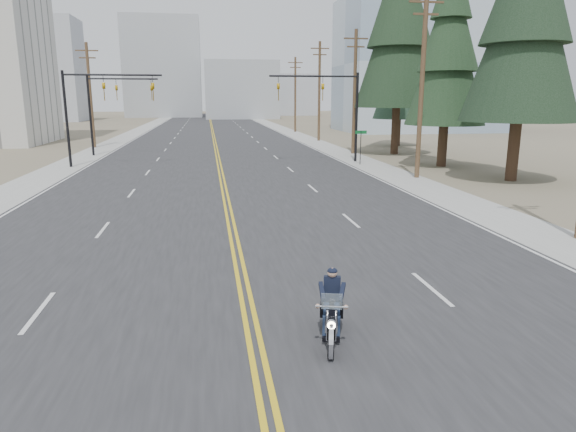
# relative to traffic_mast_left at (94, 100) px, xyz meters

# --- Properties ---
(ground_plane) EXTENTS (400.00, 400.00, 0.00)m
(ground_plane) POSITION_rel_traffic_mast_left_xyz_m (8.98, -32.00, -4.94)
(ground_plane) COLOR #776D56
(ground_plane) RESTS_ON ground
(road) EXTENTS (20.00, 200.00, 0.01)m
(road) POSITION_rel_traffic_mast_left_xyz_m (8.98, 38.00, -4.93)
(road) COLOR #303033
(road) RESTS_ON ground
(sidewalk_left) EXTENTS (3.00, 200.00, 0.01)m
(sidewalk_left) POSITION_rel_traffic_mast_left_xyz_m (-2.52, 38.00, -4.93)
(sidewalk_left) COLOR #A5A5A0
(sidewalk_left) RESTS_ON ground
(sidewalk_right) EXTENTS (3.00, 200.00, 0.01)m
(sidewalk_right) POSITION_rel_traffic_mast_left_xyz_m (20.48, 38.00, -4.93)
(sidewalk_right) COLOR #A5A5A0
(sidewalk_right) RESTS_ON ground
(traffic_mast_left) EXTENTS (7.10, 0.26, 7.00)m
(traffic_mast_left) POSITION_rel_traffic_mast_left_xyz_m (0.00, 0.00, 0.00)
(traffic_mast_left) COLOR black
(traffic_mast_left) RESTS_ON ground
(traffic_mast_right) EXTENTS (7.10, 0.26, 7.00)m
(traffic_mast_right) POSITION_rel_traffic_mast_left_xyz_m (17.95, 0.00, 0.00)
(traffic_mast_right) COLOR black
(traffic_mast_right) RESTS_ON ground
(traffic_mast_far) EXTENTS (6.10, 0.26, 7.00)m
(traffic_mast_far) POSITION_rel_traffic_mast_left_xyz_m (-0.33, 8.00, -0.06)
(traffic_mast_far) COLOR black
(traffic_mast_far) RESTS_ON ground
(street_sign) EXTENTS (0.90, 0.06, 2.62)m
(street_sign) POSITION_rel_traffic_mast_left_xyz_m (19.78, -2.00, -3.13)
(street_sign) COLOR black
(street_sign) RESTS_ON ground
(utility_pole_b) EXTENTS (2.20, 0.30, 11.50)m
(utility_pole_b) POSITION_rel_traffic_mast_left_xyz_m (21.48, -9.00, 1.05)
(utility_pole_b) COLOR brown
(utility_pole_b) RESTS_ON ground
(utility_pole_c) EXTENTS (2.20, 0.30, 11.00)m
(utility_pole_c) POSITION_rel_traffic_mast_left_xyz_m (21.48, 6.00, 0.79)
(utility_pole_c) COLOR brown
(utility_pole_c) RESTS_ON ground
(utility_pole_d) EXTENTS (2.20, 0.30, 11.50)m
(utility_pole_d) POSITION_rel_traffic_mast_left_xyz_m (21.48, 21.00, 1.05)
(utility_pole_d) COLOR brown
(utility_pole_d) RESTS_ON ground
(utility_pole_e) EXTENTS (2.20, 0.30, 11.00)m
(utility_pole_e) POSITION_rel_traffic_mast_left_xyz_m (21.48, 38.00, 0.79)
(utility_pole_e) COLOR brown
(utility_pole_e) RESTS_ON ground
(utility_pole_left) EXTENTS (2.20, 0.30, 10.50)m
(utility_pole_left) POSITION_rel_traffic_mast_left_xyz_m (-3.52, 16.00, 0.54)
(utility_pole_left) COLOR brown
(utility_pole_left) RESTS_ON ground
(glass_building) EXTENTS (24.00, 16.00, 20.00)m
(glass_building) POSITION_rel_traffic_mast_left_xyz_m (40.98, 38.00, 5.06)
(glass_building) COLOR #9EB5CC
(glass_building) RESTS_ON ground
(haze_bldg_a) EXTENTS (14.00, 12.00, 22.00)m
(haze_bldg_a) POSITION_rel_traffic_mast_left_xyz_m (-26.02, 83.00, 6.06)
(haze_bldg_a) COLOR #B7BCC6
(haze_bldg_a) RESTS_ON ground
(haze_bldg_b) EXTENTS (18.00, 14.00, 14.00)m
(haze_bldg_b) POSITION_rel_traffic_mast_left_xyz_m (16.98, 93.00, 2.06)
(haze_bldg_b) COLOR #ADB2B7
(haze_bldg_b) RESTS_ON ground
(haze_bldg_c) EXTENTS (16.00, 12.00, 18.00)m
(haze_bldg_c) POSITION_rel_traffic_mast_left_xyz_m (48.98, 78.00, 4.06)
(haze_bldg_c) COLOR #B7BCC6
(haze_bldg_c) RESTS_ON ground
(haze_bldg_d) EXTENTS (20.00, 15.00, 26.00)m
(haze_bldg_d) POSITION_rel_traffic_mast_left_xyz_m (-3.02, 108.00, 8.06)
(haze_bldg_d) COLOR #ADB2B7
(haze_bldg_d) RESTS_ON ground
(haze_bldg_e) EXTENTS (14.00, 14.00, 12.00)m
(haze_bldg_e) POSITION_rel_traffic_mast_left_xyz_m (33.98, 118.00, 1.06)
(haze_bldg_e) COLOR #B7BCC6
(haze_bldg_e) RESTS_ON ground
(haze_bldg_f) EXTENTS (12.00, 12.00, 16.00)m
(haze_bldg_f) POSITION_rel_traffic_mast_left_xyz_m (-41.02, 98.00, 3.06)
(haze_bldg_f) COLOR #ADB2B7
(haze_bldg_f) RESTS_ON ground
(motorcyclist) EXTENTS (1.30, 2.13, 1.55)m
(motorcyclist) POSITION_rel_traffic_mast_left_xyz_m (10.59, -30.52, -4.16)
(motorcyclist) COLOR black
(motorcyclist) RESTS_ON ground
(conifer_near) EXTENTS (6.91, 6.91, 18.30)m
(conifer_near) POSITION_rel_traffic_mast_left_xyz_m (26.85, -10.99, 5.57)
(conifer_near) COLOR #382619
(conifer_near) RESTS_ON ground
(conifer_mid) EXTENTS (5.83, 5.83, 15.55)m
(conifer_mid) POSITION_rel_traffic_mast_left_xyz_m (25.60, -3.80, 3.99)
(conifer_mid) COLOR #382619
(conifer_mid) RESTS_ON ground
(conifer_tall) EXTENTS (7.61, 7.61, 21.15)m
(conifer_tall) POSITION_rel_traffic_mast_left_xyz_m (25.20, 5.20, 7.21)
(conifer_tall) COLOR #382619
(conifer_tall) RESTS_ON ground
(conifer_far) EXTENTS (5.41, 5.41, 14.49)m
(conifer_far) POSITION_rel_traffic_mast_left_xyz_m (28.41, 13.15, 3.37)
(conifer_far) COLOR #382619
(conifer_far) RESTS_ON ground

